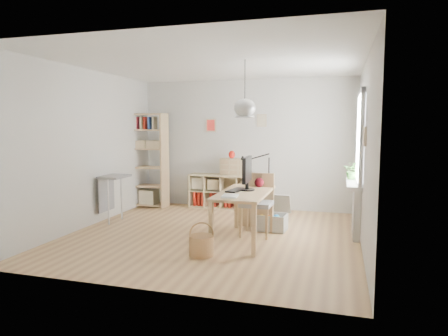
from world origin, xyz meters
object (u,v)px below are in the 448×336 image
(monitor, at_px, (247,172))
(drawer_chest, at_px, (235,167))
(tall_bookshelf, at_px, (148,156))
(storage_chest, at_px, (271,218))
(cube_shelf, at_px, (222,194))
(desk, at_px, (244,198))
(chair, at_px, (257,200))

(monitor, relative_size, drawer_chest, 0.99)
(tall_bookshelf, distance_m, storage_chest, 3.24)
(tall_bookshelf, bearing_deg, cube_shelf, 10.19)
(tall_bookshelf, bearing_deg, storage_chest, -22.47)
(tall_bookshelf, xyz_separation_m, monitor, (2.60, -1.82, -0.05))
(cube_shelf, bearing_deg, desk, -65.39)
(chair, height_order, drawer_chest, drawer_chest)
(desk, height_order, drawer_chest, drawer_chest)
(chair, distance_m, storage_chest, 0.55)
(desk, bearing_deg, drawer_chest, 107.91)
(monitor, xyz_separation_m, drawer_chest, (-0.72, 2.06, -0.15))
(chair, relative_size, storage_chest, 1.51)
(chair, xyz_separation_m, monitor, (-0.11, -0.26, 0.48))
(cube_shelf, xyz_separation_m, drawer_chest, (0.31, -0.04, 0.59))
(desk, distance_m, storage_chest, 0.94)
(drawer_chest, bearing_deg, tall_bookshelf, -168.76)
(tall_bookshelf, relative_size, monitor, 3.36)
(tall_bookshelf, xyz_separation_m, drawer_chest, (1.88, 0.24, -0.20))
(cube_shelf, relative_size, drawer_chest, 2.33)
(storage_chest, height_order, monitor, monitor)
(cube_shelf, relative_size, monitor, 2.35)
(storage_chest, bearing_deg, chair, -110.18)
(chair, xyz_separation_m, storage_chest, (0.17, 0.36, -0.37))
(monitor, height_order, drawer_chest, monitor)
(storage_chest, bearing_deg, desk, -106.33)
(desk, xyz_separation_m, drawer_chest, (-0.71, 2.19, 0.24))
(desk, bearing_deg, chair, 72.73)
(cube_shelf, relative_size, tall_bookshelf, 0.70)
(tall_bookshelf, bearing_deg, chair, -29.86)
(desk, relative_size, monitor, 2.52)
(desk, xyz_separation_m, monitor, (0.01, 0.13, 0.38))
(storage_chest, distance_m, monitor, 1.10)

